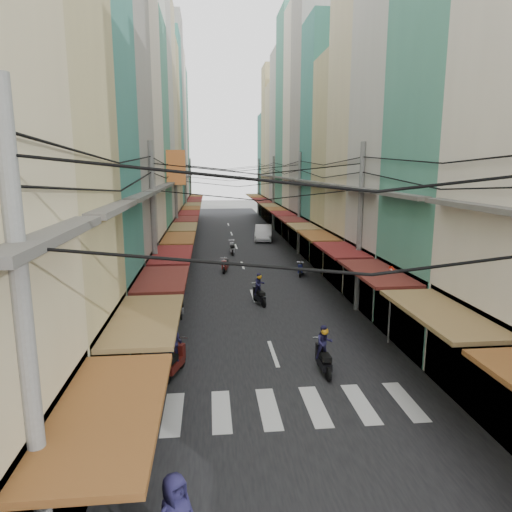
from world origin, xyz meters
TOP-DOWN VIEW (x-y plane):
  - ground at (0.00, 0.00)m, footprint 160.00×160.00m
  - road at (0.00, 20.00)m, footprint 10.00×80.00m
  - sidewalk_left at (-6.50, 20.00)m, footprint 3.00×80.00m
  - sidewalk_right at (6.50, 20.00)m, footprint 3.00×80.00m
  - crosswalk at (-0.00, -6.00)m, footprint 7.55×2.40m
  - building_row_left at (-7.92, 16.56)m, footprint 7.80×67.67m
  - building_row_right at (7.92, 16.45)m, footprint 7.80×68.98m
  - utility_poles at (0.00, 15.01)m, footprint 10.20×66.13m
  - white_car at (2.87, 25.24)m, footprint 5.54×2.79m
  - bicycle at (7.27, -1.31)m, footprint 1.67×0.84m
  - moving_scooters at (-0.99, 3.33)m, footprint 7.75×23.89m
  - parked_scooters at (4.26, -3.50)m, footprint 12.92×13.08m
  - pedestrians at (-4.06, 2.45)m, footprint 13.69×24.78m
  - market_umbrella at (5.84, -2.21)m, footprint 2.18×2.18m
  - traffic_sign at (4.78, -1.37)m, footprint 0.10×0.70m

SIDE VIEW (x-z plane):
  - ground at x=0.00m, z-range 0.00..0.00m
  - white_car at x=2.87m, z-range -0.94..0.94m
  - bicycle at x=7.27m, z-range -0.55..0.55m
  - road at x=0.00m, z-range 0.00..0.02m
  - crosswalk at x=0.00m, z-range 0.02..0.03m
  - sidewalk_left at x=-6.50m, z-range 0.00..0.06m
  - sidewalk_right at x=6.50m, z-range 0.00..0.06m
  - parked_scooters at x=4.26m, z-range -0.02..0.99m
  - moving_scooters at x=-0.99m, z-range -0.41..1.42m
  - pedestrians at x=-4.06m, z-range -0.08..2.06m
  - market_umbrella at x=5.84m, z-range 0.87..3.17m
  - traffic_sign at x=4.78m, z-range 0.76..3.97m
  - utility_poles at x=0.00m, z-range 2.49..10.69m
  - building_row_right at x=7.92m, z-range -1.89..20.71m
  - building_row_left at x=-7.92m, z-range -2.07..21.63m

